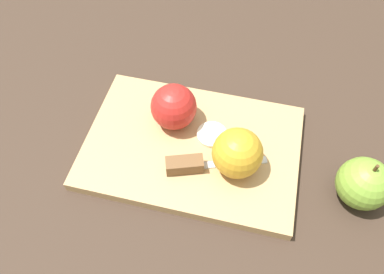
{
  "coord_description": "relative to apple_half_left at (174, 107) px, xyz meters",
  "views": [
    {
      "loc": [
        0.08,
        -0.33,
        0.54
      ],
      "look_at": [
        0.0,
        0.0,
        0.04
      ],
      "focal_mm": 35.0,
      "sensor_mm": 36.0,
      "label": 1
    }
  ],
  "objects": [
    {
      "name": "ground_plane",
      "position": [
        0.04,
        -0.04,
        -0.06
      ],
      "size": [
        4.0,
        4.0,
        0.0
      ],
      "primitive_type": "plane",
      "color": "#38281E"
    },
    {
      "name": "cutting_board",
      "position": [
        0.04,
        -0.04,
        -0.05
      ],
      "size": [
        0.35,
        0.24,
        0.02
      ],
      "color": "tan",
      "rests_on": "ground_plane"
    },
    {
      "name": "apple_half_left",
      "position": [
        0.0,
        0.0,
        0.0
      ],
      "size": [
        0.08,
        0.08,
        0.08
      ],
      "rotation": [
        0.0,
        0.0,
        3.13
      ],
      "color": "red",
      "rests_on": "cutting_board"
    },
    {
      "name": "apple_half_right",
      "position": [
        0.12,
        -0.06,
        0.0
      ],
      "size": [
        0.08,
        0.08,
        0.08
      ],
      "rotation": [
        0.0,
        0.0,
        1.64
      ],
      "color": "gold",
      "rests_on": "cutting_board"
    },
    {
      "name": "knife",
      "position": [
        0.04,
        -0.09,
        -0.03
      ],
      "size": [
        0.16,
        0.07,
        0.02
      ],
      "rotation": [
        0.0,
        0.0,
        0.35
      ],
      "color": "silver",
      "rests_on": "cutting_board"
    },
    {
      "name": "apple_slice",
      "position": [
        0.07,
        -0.02,
        -0.04
      ],
      "size": [
        0.05,
        0.05,
        0.01
      ],
      "color": "#EFE5C6",
      "rests_on": "cutting_board"
    },
    {
      "name": "apple_whole",
      "position": [
        0.31,
        -0.06,
        -0.02
      ],
      "size": [
        0.08,
        0.08,
        0.09
      ],
      "color": "olive",
      "rests_on": "ground_plane"
    }
  ]
}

